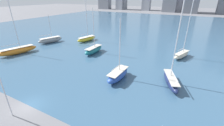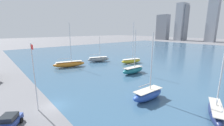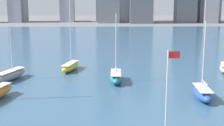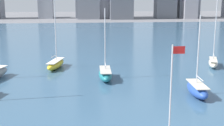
# 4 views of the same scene
# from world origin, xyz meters

# --- Properties ---
(ground_plane) EXTENTS (500.00, 500.00, 0.00)m
(ground_plane) POSITION_xyz_m (0.00, 0.00, 0.00)
(ground_plane) COLOR slate
(harbor_water) EXTENTS (180.00, 140.00, 0.00)m
(harbor_water) POSITION_xyz_m (0.00, 70.00, 0.00)
(harbor_water) COLOR #385B7A
(harbor_water) RESTS_ON ground_plane
(flag_pole) EXTENTS (1.24, 0.14, 10.61)m
(flag_pole) POSITION_xyz_m (-0.22, -2.44, 5.78)
(flag_pole) COLOR silver
(flag_pole) RESTS_ON ground_plane
(sailboat_cream) EXTENTS (4.34, 7.57, 15.66)m
(sailboat_cream) POSITION_xyz_m (19.13, 32.61, 0.99)
(sailboat_cream) COLOR beige
(sailboat_cream) RESTS_ON harbor_water
(sailboat_blue) EXTENTS (2.79, 7.26, 12.13)m
(sailboat_blue) POSITION_xyz_m (8.66, 13.88, 1.05)
(sailboat_blue) COLOR #284CA8
(sailboat_blue) RESTS_ON harbor_water
(sailboat_yellow) EXTENTS (4.14, 8.63, 15.35)m
(sailboat_yellow) POSITION_xyz_m (-14.11, 34.07, 0.99)
(sailboat_yellow) COLOR yellow
(sailboat_yellow) RESTS_ON harbor_water
(sailboat_gray) EXTENTS (4.92, 8.93, 9.90)m
(sailboat_gray) POSITION_xyz_m (-24.70, 26.33, 1.01)
(sailboat_gray) COLOR gray
(sailboat_gray) RESTS_ON harbor_water
(sailboat_navy) EXTENTS (4.74, 8.29, 15.19)m
(sailboat_navy) POSITION_xyz_m (18.52, 16.69, 1.00)
(sailboat_navy) COLOR #19234C
(sailboat_navy) RESTS_ON harbor_water
(sailboat_teal) EXTENTS (2.59, 7.86, 12.74)m
(sailboat_teal) POSITION_xyz_m (-4.49, 24.46, 1.04)
(sailboat_teal) COLOR #1E757F
(sailboat_teal) RESTS_ON harbor_water
(sailboat_orange) EXTENTS (4.82, 10.63, 14.73)m
(sailboat_orange) POSITION_xyz_m (-23.84, 13.55, 1.07)
(sailboat_orange) COLOR orange
(sailboat_orange) RESTS_ON harbor_water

